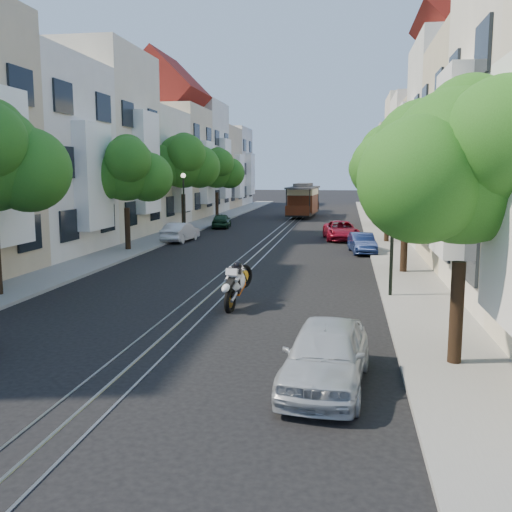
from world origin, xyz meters
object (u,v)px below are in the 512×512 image
at_px(tree_e_d, 380,166).
at_px(parked_car_e_far, 341,231).
at_px(tree_e_b, 409,163).
at_px(parked_car_w_mid, 180,232).
at_px(tree_e_c, 390,168).
at_px(tree_w_c, 183,162).
at_px(cable_car, 303,199).
at_px(lamp_west, 184,194).
at_px(parked_car_e_mid, 362,243).
at_px(sportbike_rider, 236,283).
at_px(tree_w_b, 127,171).
at_px(tree_e_a, 467,169).
at_px(parked_car_e_near, 326,355).
at_px(tree_w_d, 217,170).
at_px(lamp_east, 393,216).
at_px(parked_car_w_far, 221,221).

height_order(tree_e_d, parked_car_e_far, tree_e_d).
distance_m(tree_e_b, parked_car_w_mid, 16.68).
bearing_deg(tree_e_c, tree_w_c, 160.85).
height_order(tree_e_b, cable_car, tree_e_b).
bearing_deg(lamp_west, parked_car_e_mid, -29.62).
bearing_deg(tree_e_c, sportbike_rider, -108.28).
bearing_deg(tree_w_b, parked_car_e_mid, 5.64).
height_order(tree_e_a, parked_car_w_mid, tree_e_a).
distance_m(parked_car_e_near, parked_car_e_mid, 19.91).
bearing_deg(lamp_west, tree_w_c, 105.75).
bearing_deg(tree_w_b, sportbike_rider, -55.17).
xyz_separation_m(tree_e_c, tree_w_d, (-14.40, 16.00, 0.00)).
relative_size(lamp_east, parked_car_w_mid, 1.14).
xyz_separation_m(tree_w_b, lamp_east, (13.44, -9.98, -1.55)).
bearing_deg(tree_e_d, lamp_west, -146.50).
bearing_deg(tree_e_b, parked_car_w_far, 122.80).
distance_m(lamp_east, parked_car_e_far, 17.47).
distance_m(tree_e_d, parked_car_e_mid, 16.41).
relative_size(tree_e_b, sportbike_rider, 2.98).
bearing_deg(parked_car_e_mid, tree_e_b, -82.97).
distance_m(lamp_west, cable_car, 19.27).
distance_m(tree_w_c, parked_car_w_mid, 7.81).
bearing_deg(parked_car_e_mid, tree_w_c, 134.77).
relative_size(tree_w_c, sportbike_rider, 3.17).
bearing_deg(tree_w_d, cable_car, 27.80).
xyz_separation_m(tree_w_c, sportbike_rider, (8.42, -23.10, -4.26)).
relative_size(tree_e_a, lamp_east, 1.51).
bearing_deg(cable_car, tree_w_d, -148.84).
distance_m(tree_w_d, parked_car_e_near, 42.40).
xyz_separation_m(parked_car_e_near, parked_car_e_far, (0.00, 25.86, -0.06)).
bearing_deg(parked_car_w_far, tree_e_c, 139.68).
bearing_deg(tree_e_d, parked_car_e_near, -94.59).
bearing_deg(tree_e_d, cable_car, 126.83).
height_order(tree_e_a, tree_e_b, tree_e_b).
xyz_separation_m(tree_e_a, parked_car_w_mid, (-12.86, 21.78, -3.80)).
bearing_deg(tree_e_c, parked_car_w_far, 146.78).
bearing_deg(tree_w_c, parked_car_e_far, -18.03).
bearing_deg(tree_e_b, tree_w_b, 160.85).
bearing_deg(sportbike_rider, parked_car_w_mid, 119.75).
xyz_separation_m(tree_w_b, parked_car_w_mid, (1.54, 4.78, -3.80)).
relative_size(tree_e_c, tree_w_b, 1.04).
distance_m(tree_w_b, parked_car_w_far, 14.70).
distance_m(tree_w_d, parked_car_e_mid, 24.68).
bearing_deg(tree_w_d, parked_car_w_mid, -84.89).
bearing_deg(cable_car, tree_e_d, -49.81).
bearing_deg(parked_car_w_far, tree_e_d, -173.49).
xyz_separation_m(lamp_east, cable_car, (-5.80, 36.00, -1.07)).
bearing_deg(tree_w_b, tree_e_c, 22.62).
bearing_deg(tree_e_a, tree_e_d, 90.00).
distance_m(lamp_east, lamp_west, 21.97).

